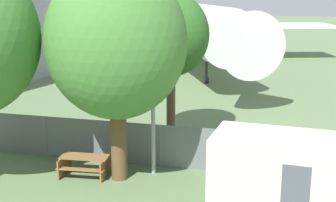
{
  "coord_description": "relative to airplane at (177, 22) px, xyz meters",
  "views": [
    {
      "loc": [
        7.31,
        -6.73,
        7.03
      ],
      "look_at": [
        2.06,
        13.41,
        2.0
      ],
      "focal_mm": 50.0,
      "sensor_mm": 36.0,
      "label": 1
    }
  ],
  "objects": [
    {
      "name": "picnic_bench_open_grass",
      "position": [
        3.15,
        -28.34,
        -3.39
      ],
      "size": [
        1.98,
        1.58,
        0.76
      ],
      "rotation": [
        0.0,
        0.0,
        0.1
      ],
      "color": "brown",
      "rests_on": "ground"
    },
    {
      "name": "light_mast",
      "position": [
        5.67,
        -27.5,
        0.77
      ],
      "size": [
        0.44,
        0.44,
        7.58
      ],
      "color": "#99999E",
      "rests_on": "ground"
    },
    {
      "name": "portable_cabin",
      "position": [
        10.41,
        -29.19,
        -2.66
      ],
      "size": [
        4.41,
        2.73,
        2.42
      ],
      "rotation": [
        0.0,
        0.0,
        -0.07
      ],
      "color": "beige",
      "rests_on": "ground"
    },
    {
      "name": "airplane",
      "position": [
        0.0,
        0.0,
        0.0
      ],
      "size": [
        30.5,
        37.55,
        11.69
      ],
      "rotation": [
        0.0,
        0.0,
        -1.13
      ],
      "color": "white",
      "rests_on": "ground"
    },
    {
      "name": "tree_near_hangar",
      "position": [
        5.28,
        -23.26,
        1.07
      ],
      "size": [
        3.49,
        3.49,
        6.9
      ],
      "color": "brown",
      "rests_on": "ground"
    },
    {
      "name": "perimeter_fence",
      "position": [
        3.21,
        -26.77,
        -2.99
      ],
      "size": [
        56.07,
        0.07,
        1.76
      ],
      "color": "slate",
      "rests_on": "ground"
    },
    {
      "name": "tree_behind_benches",
      "position": [
        4.57,
        -28.33,
        1.28
      ],
      "size": [
        5.06,
        5.06,
        7.97
      ],
      "color": "brown",
      "rests_on": "ground"
    }
  ]
}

